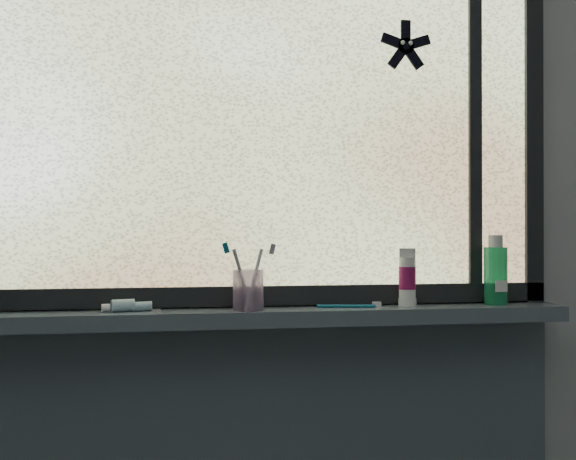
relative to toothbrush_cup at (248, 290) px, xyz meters
The scene contains 12 objects.
wall_back 0.21m from the toothbrush_cup, 70.57° to the left, with size 3.00×0.01×2.50m, color #9EA3A8.
windowsill 0.08m from the toothbrush_cup, 32.01° to the left, with size 1.62×0.14×0.04m, color #46515D.
window_pane 0.47m from the toothbrush_cup, 65.13° to the left, with size 1.50×0.01×1.00m, color silver.
frame_bottom 0.08m from the toothbrush_cup, 63.88° to the left, with size 1.60×0.03×0.05m, color black.
frame_right 0.93m from the toothbrush_cup, ahead, with size 0.05×0.03×1.10m, color black.
frame_mullion 0.79m from the toothbrush_cup, ahead, with size 0.04×0.03×1.00m, color black.
starfish_sticker 0.78m from the toothbrush_cup, ahead, with size 0.15×0.02×0.15m, color black, non-canonical shape.
toothpaste_tube 0.29m from the toothbrush_cup, behind, with size 0.17×0.04×0.03m, color white, non-canonical shape.
toothbrush_cup is the anchor object (origin of this frame).
toothbrush_lying 0.26m from the toothbrush_cup, ahead, with size 0.19×0.02×0.01m, color #0D5E7D, non-canonical shape.
mouthwash_bottle 0.68m from the toothbrush_cup, ahead, with size 0.06×0.06×0.15m, color #21AD68.
cream_tube 0.43m from the toothbrush_cup, ahead, with size 0.04×0.04×0.11m, color silver.
Camera 1 is at (-0.19, -0.39, 1.21)m, focal length 40.00 mm.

